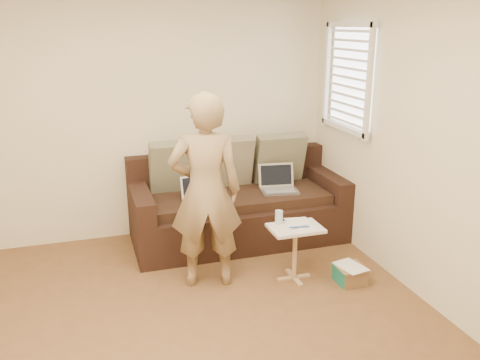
{
  "coord_description": "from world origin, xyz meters",
  "views": [
    {
      "loc": [
        -0.6,
        -3.0,
        2.22
      ],
      "look_at": [
        0.8,
        1.4,
        0.78
      ],
      "focal_mm": 37.94,
      "sensor_mm": 36.0,
      "label": 1
    }
  ],
  "objects": [
    {
      "name": "person",
      "position": [
        0.35,
        0.95,
        0.85
      ],
      "size": [
        0.68,
        0.52,
        1.7
      ],
      "primitive_type": "imported",
      "rotation": [
        0.0,
        0.0,
        2.97
      ],
      "color": "olive",
      "rests_on": "ground"
    },
    {
      "name": "scissors",
      "position": [
        1.13,
        0.74,
        0.51
      ],
      "size": [
        0.2,
        0.14,
        0.02
      ],
      "primitive_type": null,
      "rotation": [
        0.0,
        0.0,
        0.25
      ],
      "color": "silver",
      "rests_on": "side_table"
    },
    {
      "name": "pillow_right",
      "position": [
        1.45,
        2.01,
        0.79
      ],
      "size": [
        0.55,
        0.28,
        0.57
      ],
      "primitive_type": null,
      "rotation": [
        0.26,
        0.0,
        0.0
      ],
      "color": "#6B6B4F",
      "rests_on": "sofa"
    },
    {
      "name": "laptop_white",
      "position": [
        0.47,
        1.64,
        0.52
      ],
      "size": [
        0.36,
        0.28,
        0.24
      ],
      "primitive_type": null,
      "rotation": [
        0.0,
        0.0,
        0.14
      ],
      "color": "white",
      "rests_on": "sofa"
    },
    {
      "name": "sofa",
      "position": [
        0.9,
        1.77,
        0.42
      ],
      "size": [
        2.2,
        0.95,
        0.85
      ],
      "primitive_type": null,
      "color": "black",
      "rests_on": "ground"
    },
    {
      "name": "window_blinds",
      "position": [
        1.95,
        1.5,
        1.7
      ],
      "size": [
        0.12,
        0.88,
        1.08
      ],
      "primitive_type": null,
      "color": "white",
      "rests_on": "wall_right"
    },
    {
      "name": "floor",
      "position": [
        0.0,
        0.0,
        0.0
      ],
      "size": [
        4.5,
        4.5,
        0.0
      ],
      "primitive_type": "plane",
      "color": "brown",
      "rests_on": "ground"
    },
    {
      "name": "wall_right",
      "position": [
        2.0,
        0.0,
        1.3
      ],
      "size": [
        0.0,
        4.5,
        4.5
      ],
      "primitive_type": "plane",
      "rotation": [
        1.57,
        0.0,
        -1.57
      ],
      "color": "beige",
      "rests_on": "ground"
    },
    {
      "name": "paper_on_table",
      "position": [
        1.17,
        0.83,
        0.51
      ],
      "size": [
        0.25,
        0.33,
        0.0
      ],
      "primitive_type": null,
      "rotation": [
        0.0,
        0.0,
        -0.14
      ],
      "color": "white",
      "rests_on": "side_table"
    },
    {
      "name": "side_table",
      "position": [
        1.12,
        0.78,
        0.25
      ],
      "size": [
        0.46,
        0.32,
        0.5
      ],
      "primitive_type": null,
      "color": "silver",
      "rests_on": "ground"
    },
    {
      "name": "wall_back",
      "position": [
        0.0,
        2.25,
        1.3
      ],
      "size": [
        4.0,
        0.0,
        4.0
      ],
      "primitive_type": "plane",
      "rotation": [
        1.57,
        0.0,
        0.0
      ],
      "color": "beige",
      "rests_on": "ground"
    },
    {
      "name": "pillow_mid",
      "position": [
        0.85,
        2.02,
        0.79
      ],
      "size": [
        0.55,
        0.27,
        0.57
      ],
      "primitive_type": null,
      "rotation": [
        0.24,
        0.0,
        0.0
      ],
      "color": "#767154",
      "rests_on": "sofa"
    },
    {
      "name": "laptop_silver",
      "position": [
        1.33,
        1.68,
        0.52
      ],
      "size": [
        0.42,
        0.33,
        0.25
      ],
      "primitive_type": null,
      "rotation": [
        0.0,
        0.0,
        -0.15
      ],
      "color": "#B7BABC",
      "rests_on": "sofa"
    },
    {
      "name": "drinking_glass",
      "position": [
        1.0,
        0.9,
        0.56
      ],
      "size": [
        0.07,
        0.07,
        0.12
      ],
      "primitive_type": null,
      "color": "silver",
      "rests_on": "side_table"
    },
    {
      "name": "pillow_left",
      "position": [
        0.3,
        2.01,
        0.79
      ],
      "size": [
        0.55,
        0.29,
        0.57
      ],
      "primitive_type": null,
      "rotation": [
        0.28,
        0.0,
        0.0
      ],
      "color": "#6B6B4F",
      "rests_on": "sofa"
    },
    {
      "name": "striped_box",
      "position": [
        1.56,
        0.56,
        0.08
      ],
      "size": [
        0.25,
        0.25,
        0.16
      ],
      "primitive_type": null,
      "color": "#D4451F",
      "rests_on": "ground"
    }
  ]
}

